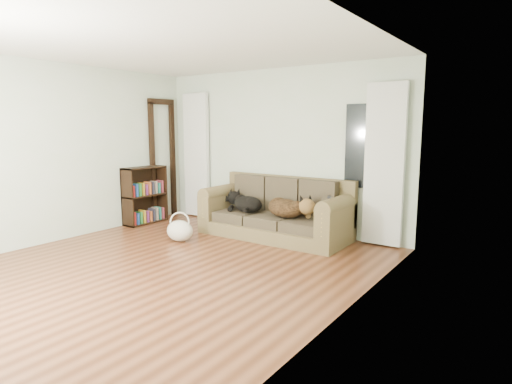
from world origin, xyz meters
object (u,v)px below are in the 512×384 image
Objects in this scene: sofa at (274,208)px; dog_black_lab at (246,203)px; dog_shepherd at (288,208)px; tote_bag at (180,231)px; bookshelf at (145,195)px.

sofa is 3.81× the size of dog_black_lab.
dog_shepherd reaches higher than tote_bag.
sofa is at bearing 14.02° from dog_shepherd.
dog_black_lab is at bearing 12.70° from bookshelf.
dog_shepherd is (0.28, -0.05, 0.04)m from sofa.
bookshelf is at bearing -133.43° from dog_black_lab.
bookshelf reaches higher than tote_bag.
sofa is 1.45m from tote_bag.
tote_bag is at bearing 61.38° from dog_shepherd.
dog_black_lab is 1.40× the size of tote_bag.
dog_shepherd is at bearing 8.92° from bookshelf.
bookshelf reaches higher than dog_black_lab.
dog_black_lab is 0.90× the size of dog_shepherd.
sofa is at bearing 45.01° from tote_bag.
sofa is at bearing 39.24° from dog_black_lab.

